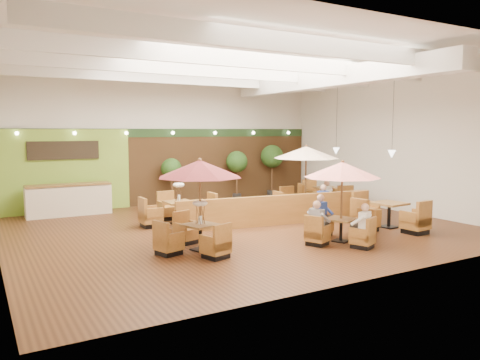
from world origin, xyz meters
TOP-DOWN VIEW (x-y plane):
  - room at (0.25, 1.22)m, footprint 14.04×14.00m
  - service_counter at (-4.40, 5.10)m, footprint 3.00×0.75m
  - booth_divider at (1.43, -0.21)m, footprint 7.14×1.08m
  - table_0 at (-2.38, -1.99)m, footprint 2.38×2.51m
  - table_1 at (1.55, -3.09)m, footprint 2.42×2.42m
  - table_2 at (3.29, 0.79)m, footprint 2.58×2.58m
  - table_3 at (-1.48, 1.53)m, footprint 2.63×2.63m
  - table_4 at (3.93, -2.39)m, footprint 1.93×2.84m
  - table_5 at (5.11, 2.10)m, footprint 1.97×2.81m
  - topiary_0 at (-0.25, 5.30)m, footprint 0.86×0.86m
  - topiary_1 at (2.89, 5.30)m, footprint 0.96×0.96m
  - topiary_2 at (4.79, 5.30)m, footprint 1.07×1.07m
  - diner_0 at (1.55, -3.94)m, footprint 0.42×0.40m
  - diner_1 at (1.55, -2.24)m, footprint 0.42×0.37m
  - diner_2 at (0.70, -3.09)m, footprint 0.37×0.42m
  - diner_3 at (3.29, -0.17)m, footprint 0.40×0.32m
  - diner_4 at (4.25, 0.79)m, footprint 0.31×0.39m

SIDE VIEW (x-z plane):
  - table_5 at x=5.11m, z-range -0.13..0.87m
  - table_4 at x=3.93m, z-range -0.13..0.91m
  - table_3 at x=-1.48m, z-range -0.35..1.21m
  - booth_divider at x=1.43m, z-range 0.00..0.99m
  - service_counter at x=-4.40m, z-range -0.01..1.17m
  - diner_0 at x=1.55m, z-range 0.36..1.12m
  - diner_2 at x=0.70m, z-range 0.36..1.15m
  - diner_4 at x=4.25m, z-range 0.36..1.15m
  - diner_1 at x=1.55m, z-range 0.36..1.15m
  - diner_3 at x=3.29m, z-range 0.36..1.15m
  - topiary_0 at x=-0.25m, z-range 0.49..2.49m
  - table_1 at x=1.55m, z-range 0.44..2.77m
  - topiary_1 at x=2.89m, z-range 0.55..2.79m
  - table_0 at x=-2.38m, z-range 0.53..2.97m
  - table_2 at x=3.29m, z-range 0.48..3.10m
  - topiary_2 at x=4.79m, z-range 0.61..3.09m
  - room at x=0.25m, z-range 0.87..6.39m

